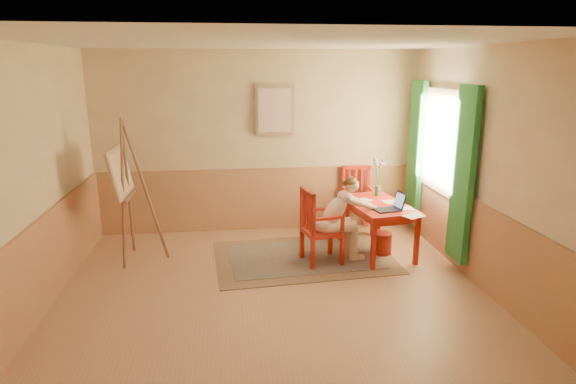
{
  "coord_description": "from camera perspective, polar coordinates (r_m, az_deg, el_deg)",
  "views": [
    {
      "loc": [
        -0.45,
        -5.12,
        2.57
      ],
      "look_at": [
        0.25,
        0.55,
        1.05
      ],
      "focal_mm": 29.87,
      "sensor_mm": 36.0,
      "label": 1
    }
  ],
  "objects": [
    {
      "name": "room",
      "position": [
        5.28,
        -1.96,
        2.06
      ],
      "size": [
        5.04,
        4.54,
        2.84
      ],
      "color": "tan",
      "rests_on": "ground"
    },
    {
      "name": "wainscot",
      "position": [
        6.29,
        -2.55,
        -4.34
      ],
      "size": [
        5.0,
        4.5,
        1.0
      ],
      "color": "tan",
      "rests_on": "room"
    },
    {
      "name": "window",
      "position": [
        6.96,
        17.46,
        4.07
      ],
      "size": [
        0.12,
        2.01,
        2.2
      ],
      "color": "white",
      "rests_on": "room"
    },
    {
      "name": "wall_portrait",
      "position": [
        7.39,
        -1.6,
        9.69
      ],
      "size": [
        0.6,
        0.05,
        0.76
      ],
      "color": "#A87F5F",
      "rests_on": "room"
    },
    {
      "name": "rug",
      "position": [
        6.66,
        1.9,
        -7.74
      ],
      "size": [
        2.51,
        1.77,
        0.02
      ],
      "color": "#8C7251",
      "rests_on": "room"
    },
    {
      "name": "table",
      "position": [
        6.75,
        10.57,
        -2.06
      ],
      "size": [
        0.9,
        1.3,
        0.72
      ],
      "color": "red",
      "rests_on": "room"
    },
    {
      "name": "chair_left",
      "position": [
        6.32,
        3.65,
        -4.16
      ],
      "size": [
        0.55,
        0.53,
        1.02
      ],
      "color": "red",
      "rests_on": "room"
    },
    {
      "name": "chair_back",
      "position": [
        7.66,
        8.22,
        -0.85
      ],
      "size": [
        0.48,
        0.5,
        1.02
      ],
      "color": "red",
      "rests_on": "room"
    },
    {
      "name": "figure",
      "position": [
        6.38,
        6.22,
        -2.8
      ],
      "size": [
        0.89,
        0.46,
        1.16
      ],
      "color": "beige",
      "rests_on": "room"
    },
    {
      "name": "laptop",
      "position": [
        6.45,
        12.17,
        -1.69
      ],
      "size": [
        0.42,
        0.3,
        0.23
      ],
      "color": "#1E2338",
      "rests_on": "table"
    },
    {
      "name": "papers",
      "position": [
        6.61,
        12.29,
        -1.68
      ],
      "size": [
        0.78,
        1.06,
        0.0
      ],
      "color": "white",
      "rests_on": "table"
    },
    {
      "name": "vase",
      "position": [
        7.08,
        10.69,
        1.58
      ],
      "size": [
        0.23,
        0.27,
        0.55
      ],
      "color": "#3F724C",
      "rests_on": "table"
    },
    {
      "name": "wastebasket",
      "position": [
        6.86,
        11.05,
        -6.01
      ],
      "size": [
        0.34,
        0.34,
        0.31
      ],
      "primitive_type": "cylinder",
      "rotation": [
        0.0,
        0.0,
        -0.22
      ],
      "color": "#9E2C1D",
      "rests_on": "room"
    },
    {
      "name": "easel",
      "position": [
        6.62,
        -19.01,
        1.64
      ],
      "size": [
        0.65,
        0.86,
        1.94
      ],
      "color": "brown",
      "rests_on": "room"
    }
  ]
}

